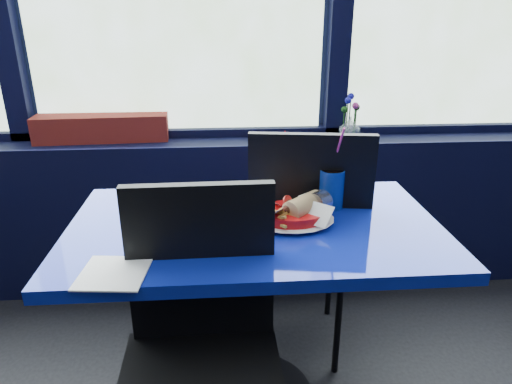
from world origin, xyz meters
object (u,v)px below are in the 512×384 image
object	(u,v)px
planter_box	(102,128)
soda_cup	(331,188)
flower_vase	(350,125)
near_table	(255,272)
chair_near_back	(297,232)
food_basket	(294,213)
ketchup_bottle	(284,165)
chair_near_front	(201,341)

from	to	relation	value
planter_box	soda_cup	size ratio (longest dim) A/B	2.17
flower_vase	soda_cup	size ratio (longest dim) A/B	0.76
near_table	chair_near_back	size ratio (longest dim) A/B	1.19
food_basket	soda_cup	xyz separation A→B (m)	(0.15, 0.11, 0.04)
food_basket	ketchup_bottle	distance (m)	0.29
soda_cup	planter_box	bearing A→B (deg)	140.51
ketchup_bottle	soda_cup	bearing A→B (deg)	-49.01
near_table	ketchup_bottle	size ratio (longest dim) A/B	5.03
chair_near_front	flower_vase	world-z (taller)	flower_vase
planter_box	near_table	bearing A→B (deg)	-55.86
planter_box	ketchup_bottle	world-z (taller)	ketchup_bottle
chair_near_back	soda_cup	world-z (taller)	soda_cup
chair_near_front	near_table	bearing A→B (deg)	61.47
soda_cup	ketchup_bottle	bearing A→B (deg)	130.99
chair_near_back	ketchup_bottle	bearing A→B (deg)	-12.76
flower_vase	food_basket	size ratio (longest dim) A/B	0.77
planter_box	ketchup_bottle	xyz separation A→B (m)	(0.82, -0.62, -0.01)
chair_near_back	food_basket	world-z (taller)	chair_near_back
flower_vase	ketchup_bottle	xyz separation A→B (m)	(-0.40, -0.57, -0.01)
planter_box	flower_vase	distance (m)	1.22
chair_near_back	flower_vase	xyz separation A→B (m)	(0.35, 0.59, 0.29)
flower_vase	food_basket	distance (m)	0.94
flower_vase	ketchup_bottle	bearing A→B (deg)	-125.41
chair_near_front	soda_cup	size ratio (longest dim) A/B	3.30
chair_near_back	planter_box	world-z (taller)	chair_near_back
planter_box	soda_cup	bearing A→B (deg)	-42.43
planter_box	food_basket	bearing A→B (deg)	-51.06
ketchup_bottle	soda_cup	xyz separation A→B (m)	(0.14, -0.17, -0.03)
planter_box	soda_cup	xyz separation A→B (m)	(0.96, -0.79, -0.04)
flower_vase	soda_cup	world-z (taller)	soda_cup
planter_box	chair_near_back	bearing A→B (deg)	-39.51
chair_near_front	soda_cup	xyz separation A→B (m)	(0.44, 0.44, 0.27)
chair_near_back	flower_vase	size ratio (longest dim) A/B	4.52
chair_near_front	planter_box	world-z (taller)	chair_near_front
planter_box	chair_near_front	bearing A→B (deg)	-70.20
near_table	soda_cup	xyz separation A→B (m)	(0.28, 0.11, 0.25)
near_table	chair_near_back	bearing A→B (deg)	54.11
chair_near_front	planter_box	bearing A→B (deg)	111.84
food_basket	near_table	bearing A→B (deg)	161.79
chair_near_back	ketchup_bottle	size ratio (longest dim) A/B	4.24
soda_cup	flower_vase	bearing A→B (deg)	70.50
near_table	chair_near_front	bearing A→B (deg)	-117.63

